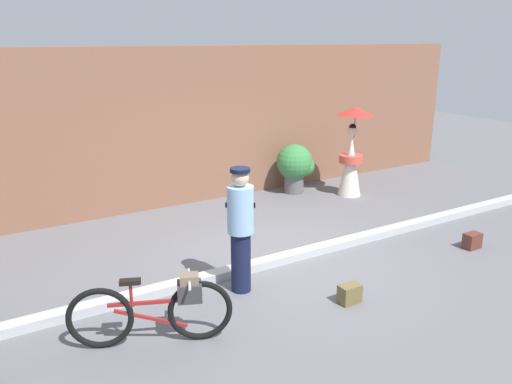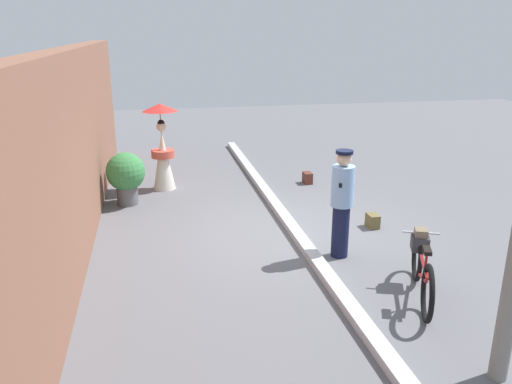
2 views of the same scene
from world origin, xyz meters
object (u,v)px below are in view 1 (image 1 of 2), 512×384
at_px(potted_plant_by_door, 296,165).
at_px(person_with_parasol, 352,153).
at_px(bicycle_near_officer, 158,309).
at_px(person_officer, 241,227).
at_px(backpack_spare, 472,241).
at_px(backpack_on_pavement, 350,294).

bearing_deg(potted_plant_by_door, person_with_parasol, -39.55).
xyz_separation_m(bicycle_near_officer, person_officer, (1.36, 0.60, 0.47)).
bearing_deg(bicycle_near_officer, potted_plant_by_door, 40.41).
height_order(person_with_parasol, backpack_spare, person_with_parasol).
distance_m(person_with_parasol, backpack_spare, 3.30).
relative_size(bicycle_near_officer, backpack_on_pavement, 5.96).
relative_size(bicycle_near_officer, potted_plant_by_door, 1.58).
relative_size(bicycle_near_officer, person_with_parasol, 0.90).
xyz_separation_m(backpack_on_pavement, backpack_spare, (2.82, 0.33, 0.00)).
bearing_deg(person_officer, person_with_parasol, 31.85).
relative_size(person_officer, potted_plant_by_door, 1.58).
xyz_separation_m(potted_plant_by_door, backpack_on_pavement, (-2.17, -4.27, -0.48)).
height_order(backpack_on_pavement, backpack_spare, backpack_spare).
xyz_separation_m(bicycle_near_officer, backpack_spare, (5.19, -0.07, -0.29)).
xyz_separation_m(person_with_parasol, backpack_on_pavement, (-3.06, -3.53, -0.78)).
bearing_deg(potted_plant_by_door, backpack_on_pavement, -116.96).
bearing_deg(backpack_spare, person_with_parasol, 85.69).
bearing_deg(potted_plant_by_door, bicycle_near_officer, -139.59).
height_order(bicycle_near_officer, backpack_spare, bicycle_near_officer).
distance_m(backpack_on_pavement, backpack_spare, 2.84).
distance_m(person_officer, potted_plant_by_door, 4.57).
bearing_deg(potted_plant_by_door, person_officer, -134.23).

